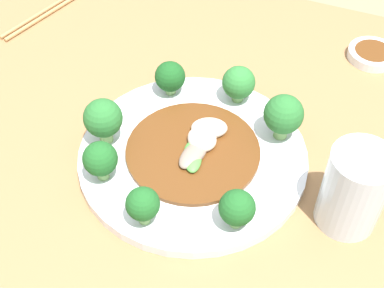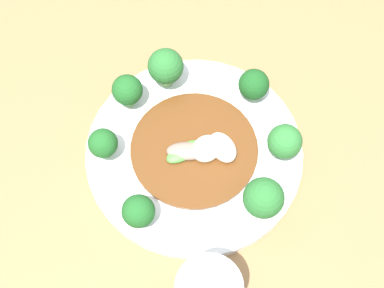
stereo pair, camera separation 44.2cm
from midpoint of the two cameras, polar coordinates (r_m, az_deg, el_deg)
name	(u,v)px [view 2 (the right image)]	position (r m, az deg, el deg)	size (l,w,h in m)	color
ground_plane	(192,261)	(1.42, 8.48, -13.14)	(8.00, 8.00, 0.00)	#9E8460
table	(192,218)	(1.07, 11.14, -8.66)	(1.03, 0.89, 0.74)	olive
plate	(192,152)	(0.72, 16.57, -1.35)	(0.31, 0.31, 0.02)	silver
broccoli_north	(285,142)	(0.73, 27.05, -0.13)	(0.05, 0.05, 0.06)	#70A356
broccoli_southeast	(138,211)	(0.63, 12.56, -8.43)	(0.04, 0.04, 0.06)	#89B76B
broccoli_northeast	(263,198)	(0.68, 26.12, -6.34)	(0.05, 0.05, 0.07)	#70A356
broccoli_northwest	(254,85)	(0.76, 23.01, 6.19)	(0.05, 0.05, 0.05)	#89B76B
broccoli_west	(166,67)	(0.72, 13.46, 8.59)	(0.05, 0.05, 0.07)	#7AAD5B
broccoli_southwest	(127,90)	(0.70, 9.25, 5.97)	(0.05, 0.05, 0.06)	#70A356
broccoli_south	(103,144)	(0.65, 7.24, -0.38)	(0.04, 0.04, 0.05)	#7AAD5B
stirfry_center	(197,149)	(0.70, 17.38, -0.99)	(0.18, 0.18, 0.02)	#5B3314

